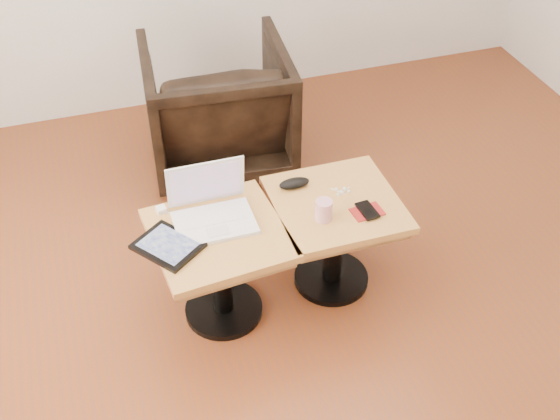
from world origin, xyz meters
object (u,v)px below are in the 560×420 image
object	(u,v)px
side_table_right	(335,222)
side_table_left	(220,253)
armchair	(217,107)
laptop	(212,210)
striped_cup	(324,210)

from	to	relation	value
side_table_right	side_table_left	bearing A→B (deg)	-176.12
side_table_right	armchair	bearing A→B (deg)	103.39
laptop	striped_cup	size ratio (longest dim) A/B	3.54
side_table_right	striped_cup	size ratio (longest dim) A/B	5.74
side_table_left	striped_cup	size ratio (longest dim) A/B	6.24
striped_cup	armchair	bearing A→B (deg)	98.08
side_table_right	striped_cup	xyz separation A→B (m)	(-0.10, -0.09, 0.17)
striped_cup	armchair	world-z (taller)	armchair
side_table_left	armchair	bearing A→B (deg)	71.35
armchair	striped_cup	bearing A→B (deg)	103.12
laptop	armchair	distance (m)	1.12
side_table_left	armchair	world-z (taller)	armchair
side_table_left	striped_cup	distance (m)	0.48
side_table_right	laptop	xyz separation A→B (m)	(-0.55, 0.06, 0.17)
side_table_left	side_table_right	size ratio (longest dim) A/B	1.09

